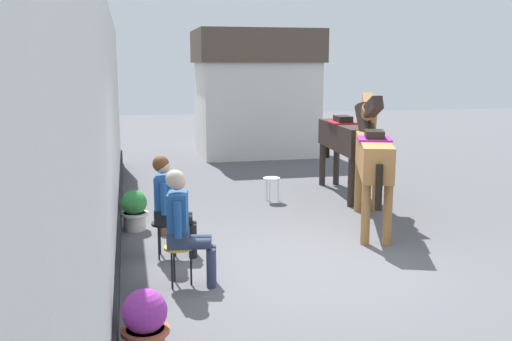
# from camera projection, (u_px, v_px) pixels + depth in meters

# --- Properties ---
(ground_plane) EXTENTS (40.00, 40.00, 0.00)m
(ground_plane) POSITION_uv_depth(u_px,v_px,m) (256.00, 209.00, 10.44)
(ground_plane) COLOR #56565B
(pub_facade_wall) EXTENTS (0.34, 14.00, 3.40)m
(pub_facade_wall) POSITION_uv_depth(u_px,v_px,m) (103.00, 139.00, 8.17)
(pub_facade_wall) COLOR white
(pub_facade_wall) RESTS_ON ground_plane
(distant_cottage) EXTENTS (3.40, 2.60, 3.50)m
(distant_cottage) POSITION_uv_depth(u_px,v_px,m) (256.00, 91.00, 16.46)
(distant_cottage) COLOR silver
(distant_cottage) RESTS_ON ground_plane
(seated_visitor_near) EXTENTS (0.61, 0.48, 1.39)m
(seated_visitor_near) POSITION_uv_depth(u_px,v_px,m) (184.00, 222.00, 6.73)
(seated_visitor_near) COLOR gold
(seated_visitor_near) RESTS_ON ground_plane
(seated_visitor_far) EXTENTS (0.61, 0.49, 1.39)m
(seated_visitor_far) POSITION_uv_depth(u_px,v_px,m) (168.00, 201.00, 7.74)
(seated_visitor_far) COLOR black
(seated_visitor_far) RESTS_ON ground_plane
(saddled_horse_near) EXTENTS (1.25, 2.87, 2.06)m
(saddled_horse_near) POSITION_uv_depth(u_px,v_px,m) (372.00, 154.00, 9.25)
(saddled_horse_near) COLOR #9E6B38
(saddled_horse_near) RESTS_ON ground_plane
(saddled_horse_far) EXTENTS (0.57, 3.00, 2.06)m
(saddled_horse_far) POSITION_uv_depth(u_px,v_px,m) (346.00, 138.00, 11.27)
(saddled_horse_far) COLOR #2D231E
(saddled_horse_far) RESTS_ON ground_plane
(flower_planter_nearest) EXTENTS (0.43, 0.43, 0.64)m
(flower_planter_nearest) POSITION_uv_depth(u_px,v_px,m) (145.00, 323.00, 5.11)
(flower_planter_nearest) COLOR #A85638
(flower_planter_nearest) RESTS_ON ground_plane
(flower_planter_farthest) EXTENTS (0.43, 0.43, 0.64)m
(flower_planter_farthest) POSITION_uv_depth(u_px,v_px,m) (134.00, 209.00, 9.08)
(flower_planter_farthest) COLOR beige
(flower_planter_farthest) RESTS_ON ground_plane
(spare_stool_white) EXTENTS (0.32, 0.32, 0.46)m
(spare_stool_white) POSITION_uv_depth(u_px,v_px,m) (272.00, 181.00, 10.95)
(spare_stool_white) COLOR white
(spare_stool_white) RESTS_ON ground_plane
(satchel_bag) EXTENTS (0.30, 0.23, 0.20)m
(satchel_bag) POSITION_uv_depth(u_px,v_px,m) (168.00, 228.00, 8.91)
(satchel_bag) COLOR brown
(satchel_bag) RESTS_ON ground_plane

